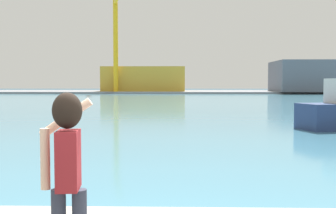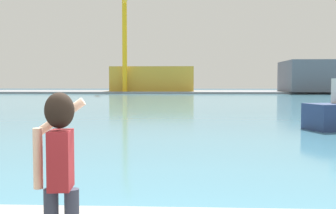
# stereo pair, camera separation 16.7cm
# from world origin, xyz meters

# --- Properties ---
(ground_plane) EXTENTS (220.00, 220.00, 0.00)m
(ground_plane) POSITION_xyz_m (0.00, 50.00, 0.00)
(ground_plane) COLOR #334751
(harbor_water) EXTENTS (140.00, 100.00, 0.02)m
(harbor_water) POSITION_xyz_m (0.00, 52.00, 0.01)
(harbor_water) COLOR teal
(harbor_water) RESTS_ON ground_plane
(far_shore_dock) EXTENTS (140.00, 20.00, 0.40)m
(far_shore_dock) POSITION_xyz_m (0.00, 92.00, 0.20)
(far_shore_dock) COLOR gray
(far_shore_dock) RESTS_ON ground_plane
(person_photographer) EXTENTS (0.53, 0.55, 1.74)m
(person_photographer) POSITION_xyz_m (-0.72, -0.23, 1.52)
(person_photographer) COLOR #2D3342
(person_photographer) RESTS_ON quay_promenade
(warehouse_left) EXTENTS (17.98, 11.35, 5.35)m
(warehouse_left) POSITION_xyz_m (-7.53, 91.73, 3.08)
(warehouse_left) COLOR gold
(warehouse_left) RESTS_ON far_shore_dock
(warehouse_right) EXTENTS (12.31, 13.81, 6.41)m
(warehouse_right) POSITION_xyz_m (26.65, 87.06, 3.61)
(warehouse_right) COLOR slate
(warehouse_right) RESTS_ON far_shore_dock
(port_crane) EXTENTS (3.36, 11.64, 19.19)m
(port_crane) POSITION_xyz_m (-12.67, 83.56, 11.97)
(port_crane) COLOR yellow
(port_crane) RESTS_ON far_shore_dock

